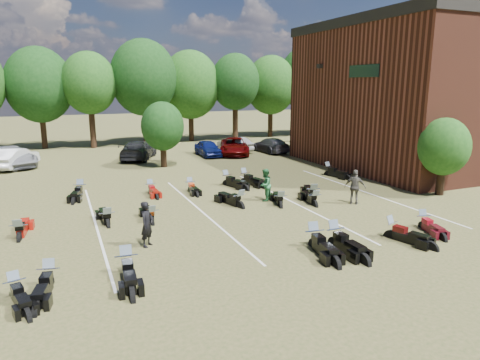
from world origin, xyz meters
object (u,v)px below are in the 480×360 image
motorcycle_0 (16,298)px  person_black (147,224)px  person_grey (355,187)px  motorcycle_7 (20,240)px  person_green (265,185)px  motorcycle_3 (314,248)px  car_4 (208,148)px

motorcycle_0 → person_black: bearing=15.8°
person_grey → motorcycle_7: bearing=39.7°
person_green → motorcycle_3: person_green is taller
person_black → person_green: 8.28m
person_grey → motorcycle_7: (-15.78, 0.88, -0.92)m
person_green → motorcycle_0: bearing=-10.4°
person_grey → car_4: bearing=-40.6°
person_green → motorcycle_0: 13.43m
car_4 → person_green: bearing=-96.8°
person_black → motorcycle_7: person_black is taller
person_black → motorcycle_3: (5.83, -2.66, -0.89)m
motorcycle_0 → motorcycle_7: motorcycle_7 is taller
person_green → motorcycle_7: 11.90m
car_4 → person_grey: size_ratio=2.21×
person_black → motorcycle_3: size_ratio=0.71×
person_black → motorcycle_0: bearing=163.4°
car_4 → person_black: person_black is taller
person_green → motorcycle_7: bearing=-33.7°
person_grey → motorcycle_7: person_grey is taller
person_green → person_grey: bearing=107.7°
car_4 → motorcycle_7: (-13.74, -16.85, -0.69)m
person_grey → motorcycle_0: person_grey is taller
motorcycle_0 → person_grey: bearing=0.5°
motorcycle_0 → motorcycle_3: size_ratio=0.81×
motorcycle_7 → motorcycle_3: bearing=158.8°
person_grey → motorcycle_0: bearing=58.9°
person_grey → motorcycle_7: size_ratio=0.81×
car_4 → person_grey: (2.04, -17.73, 0.23)m
person_black → motorcycle_7: (-4.63, 2.67, -0.89)m
car_4 → motorcycle_0: bearing=-120.7°
person_green → motorcycle_7: size_ratio=0.78×
person_black → person_grey: (11.15, 1.79, 0.02)m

